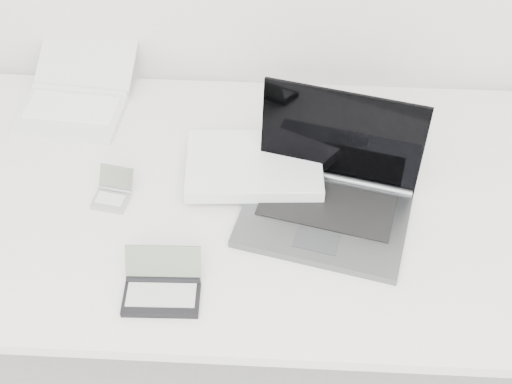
{
  "coord_description": "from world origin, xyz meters",
  "views": [
    {
      "loc": [
        0.02,
        0.49,
        1.91
      ],
      "look_at": [
        -0.03,
        1.51,
        0.79
      ],
      "focal_mm": 50.0,
      "sensor_mm": 36.0,
      "label": 1
    }
  ],
  "objects_px": {
    "netbook_open_white": "(76,99)",
    "palmtop_charcoal": "(162,289)",
    "desk": "(270,211)",
    "laptop_large": "(295,181)"
  },
  "relations": [
    {
      "from": "desk",
      "to": "netbook_open_white",
      "type": "xyz_separation_m",
      "value": [
        -0.5,
        0.29,
        0.07
      ]
    },
    {
      "from": "netbook_open_white",
      "to": "palmtop_charcoal",
      "type": "height_order",
      "value": "netbook_open_white"
    },
    {
      "from": "laptop_large",
      "to": "netbook_open_white",
      "type": "xyz_separation_m",
      "value": [
        -0.55,
        0.27,
        -0.02
      ]
    },
    {
      "from": "netbook_open_white",
      "to": "palmtop_charcoal",
      "type": "distance_m",
      "value": 0.63
    },
    {
      "from": "palmtop_charcoal",
      "to": "desk",
      "type": "bearing_deg",
      "value": 51.09
    },
    {
      "from": "netbook_open_white",
      "to": "laptop_large",
      "type": "bearing_deg",
      "value": -21.52
    },
    {
      "from": "desk",
      "to": "palmtop_charcoal",
      "type": "bearing_deg",
      "value": -127.25
    },
    {
      "from": "desk",
      "to": "laptop_large",
      "type": "relative_size",
      "value": 3.08
    },
    {
      "from": "desk",
      "to": "netbook_open_white",
      "type": "bearing_deg",
      "value": 150.06
    },
    {
      "from": "laptop_large",
      "to": "netbook_open_white",
      "type": "bearing_deg",
      "value": 166.96
    }
  ]
}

